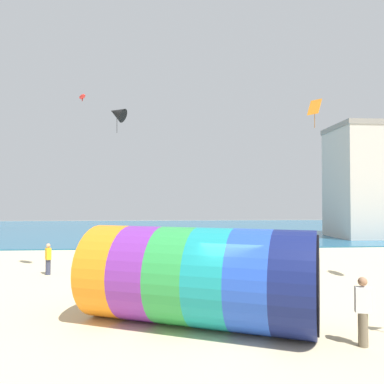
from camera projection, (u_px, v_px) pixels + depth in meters
ground_plane at (242, 329)px, 10.55m from camera, size 120.00×120.00×0.00m
sea at (182, 229)px, 48.12m from camera, size 120.00×40.00×0.10m
giant_inflatable_tube at (198, 276)px, 10.91m from camera, size 7.26×5.26×2.84m
kite_handler at (363, 311)px, 9.30m from camera, size 0.41×0.32×1.72m
kite_red_parafoil at (82, 97)px, 20.87m from camera, size 0.66×0.80×0.41m
kite_black_delta at (117, 113)px, 27.06m from camera, size 1.66×1.45×2.14m
kite_orange_diamond at (315, 108)px, 19.40m from camera, size 0.73×0.76×1.51m
bystander_near_water at (97, 256)px, 19.12m from camera, size 0.38×0.25×1.60m
bystander_mid_beach at (48, 259)px, 18.33m from camera, size 0.37×0.42×1.53m
promenade_building at (380, 182)px, 36.64m from camera, size 9.19×6.16×11.05m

